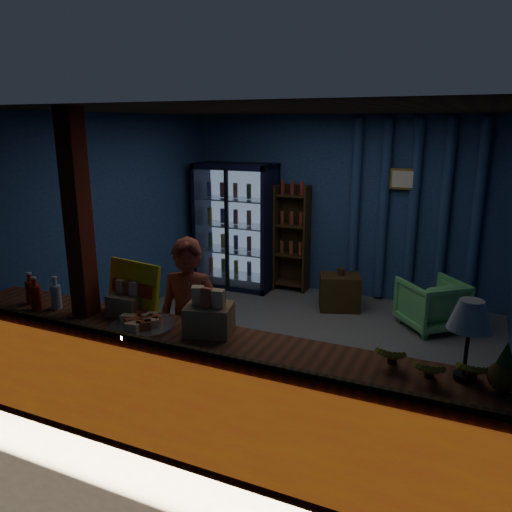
% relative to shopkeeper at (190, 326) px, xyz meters
% --- Properties ---
extents(ground, '(4.60, 4.60, 0.00)m').
position_rel_shopkeeper_xyz_m(ground, '(0.36, 1.43, -0.77)').
color(ground, '#515154').
rests_on(ground, ground).
extents(room_walls, '(4.60, 4.60, 4.60)m').
position_rel_shopkeeper_xyz_m(room_walls, '(0.36, 1.43, 0.79)').
color(room_walls, navy).
rests_on(room_walls, ground).
extents(counter, '(4.40, 0.57, 0.99)m').
position_rel_shopkeeper_xyz_m(counter, '(0.36, -0.48, -0.30)').
color(counter, brown).
rests_on(counter, ground).
extents(support_post, '(0.16, 0.16, 2.60)m').
position_rel_shopkeeper_xyz_m(support_post, '(-0.69, -0.47, 0.53)').
color(support_post, maroon).
rests_on(support_post, ground).
extents(beverage_cooler, '(1.20, 0.62, 1.90)m').
position_rel_shopkeeper_xyz_m(beverage_cooler, '(-1.19, 3.34, 0.16)').
color(beverage_cooler, black).
rests_on(beverage_cooler, ground).
extents(bottle_shelf, '(0.50, 0.28, 1.60)m').
position_rel_shopkeeper_xyz_m(bottle_shelf, '(-0.34, 3.48, 0.02)').
color(bottle_shelf, '#3C2913').
rests_on(bottle_shelf, ground).
extents(curtain_folds, '(1.74, 0.14, 2.50)m').
position_rel_shopkeeper_xyz_m(curtain_folds, '(1.36, 3.57, 0.53)').
color(curtain_folds, navy).
rests_on(curtain_folds, room_walls).
extents(framed_picture, '(0.36, 0.04, 0.28)m').
position_rel_shopkeeper_xyz_m(framed_picture, '(1.21, 3.52, 0.98)').
color(framed_picture, '#B98A2E').
rests_on(framed_picture, room_walls).
extents(shopkeeper, '(0.63, 0.49, 1.55)m').
position_rel_shopkeeper_xyz_m(shopkeeper, '(0.00, 0.00, 0.00)').
color(shopkeeper, maroon).
rests_on(shopkeeper, ground).
extents(green_chair, '(0.96, 0.96, 0.63)m').
position_rel_shopkeeper_xyz_m(green_chair, '(1.76, 2.77, -0.46)').
color(green_chair, '#5DBA66').
rests_on(green_chair, ground).
extents(side_table, '(0.64, 0.55, 0.58)m').
position_rel_shopkeeper_xyz_m(side_table, '(0.56, 2.93, -0.53)').
color(side_table, '#3C2913').
rests_on(side_table, ground).
extents(yellow_sign, '(0.55, 0.19, 0.43)m').
position_rel_shopkeeper_xyz_m(yellow_sign, '(-0.34, -0.29, 0.39)').
color(yellow_sign, yellow).
rests_on(yellow_sign, counter).
extents(soda_bottles, '(0.38, 0.17, 0.28)m').
position_rel_shopkeeper_xyz_m(soda_bottles, '(-1.15, -0.51, 0.29)').
color(soda_bottles, '#B82A0C').
rests_on(soda_bottles, counter).
extents(snack_box_left, '(0.40, 0.35, 0.36)m').
position_rel_shopkeeper_xyz_m(snack_box_left, '(0.43, -0.40, 0.30)').
color(snack_box_left, '#906746').
rests_on(snack_box_left, counter).
extents(snack_box_centre, '(0.28, 0.23, 0.28)m').
position_rel_shopkeeper_xyz_m(snack_box_centre, '(-0.37, -0.35, 0.28)').
color(snack_box_centre, '#906746').
rests_on(snack_box_centre, counter).
extents(pastry_tray, '(0.51, 0.51, 0.08)m').
position_rel_shopkeeper_xyz_m(pastry_tray, '(-0.09, -0.52, 0.20)').
color(pastry_tray, silver).
rests_on(pastry_tray, counter).
extents(banana_bunches, '(0.70, 0.28, 0.15)m').
position_rel_shopkeeper_xyz_m(banana_bunches, '(2.00, -0.40, 0.25)').
color(banana_bunches, gold).
rests_on(banana_bunches, counter).
extents(table_lamp, '(0.26, 0.26, 0.52)m').
position_rel_shopkeeper_xyz_m(table_lamp, '(2.20, -0.37, 0.58)').
color(table_lamp, black).
rests_on(table_lamp, counter).
extents(pineapple, '(0.18, 0.18, 0.31)m').
position_rel_shopkeeper_xyz_m(pineapple, '(2.41, -0.44, 0.30)').
color(pineapple, brown).
rests_on(pineapple, counter).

